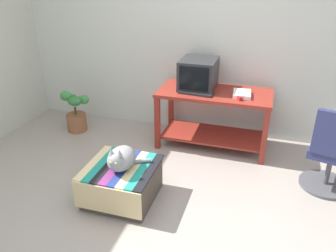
% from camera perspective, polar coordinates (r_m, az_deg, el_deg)
% --- Properties ---
extents(ground_plane, '(14.00, 14.00, 0.00)m').
position_cam_1_polar(ground_plane, '(3.16, -4.24, -15.58)').
color(ground_plane, '#9E9389').
extents(back_wall, '(8.00, 0.10, 2.60)m').
position_cam_1_polar(back_wall, '(4.42, 4.98, 15.31)').
color(back_wall, silver).
rests_on(back_wall, ground_plane).
extents(desk, '(1.34, 0.66, 0.71)m').
position_cam_1_polar(desk, '(4.17, 7.71, 2.84)').
color(desk, maroon).
rests_on(desk, ground_plane).
extents(tv_monitor, '(0.42, 0.49, 0.36)m').
position_cam_1_polar(tv_monitor, '(4.13, 5.12, 8.66)').
color(tv_monitor, '#28282B').
rests_on(tv_monitor, desk).
extents(keyboard, '(0.41, 0.19, 0.02)m').
position_cam_1_polar(keyboard, '(3.98, 4.77, 5.56)').
color(keyboard, black).
rests_on(keyboard, desk).
extents(book, '(0.22, 0.28, 0.04)m').
position_cam_1_polar(book, '(4.00, 12.31, 5.30)').
color(book, white).
rests_on(book, desk).
extents(ottoman_with_blanket, '(0.65, 0.66, 0.36)m').
position_cam_1_polar(ottoman_with_blanket, '(3.34, -7.74, -9.35)').
color(ottoman_with_blanket, '#4C4238').
rests_on(ottoman_with_blanket, ground_plane).
extents(cat, '(0.37, 0.39, 0.27)m').
position_cam_1_polar(cat, '(3.15, -7.90, -5.43)').
color(cat, gray).
rests_on(cat, ottoman_with_blanket).
extents(potted_plant, '(0.45, 0.37, 0.59)m').
position_cam_1_polar(potted_plant, '(4.75, -15.31, 2.31)').
color(potted_plant, brown).
rests_on(potted_plant, ground_plane).
extents(office_chair, '(0.52, 0.52, 0.89)m').
position_cam_1_polar(office_chair, '(3.69, 25.77, -4.53)').
color(office_chair, '#4C4C51').
rests_on(office_chair, ground_plane).
extents(stapler, '(0.09, 0.11, 0.04)m').
position_cam_1_polar(stapler, '(3.88, 11.78, 4.69)').
color(stapler, '#A31E1E').
rests_on(stapler, desk).
extents(pen, '(0.04, 0.14, 0.01)m').
position_cam_1_polar(pen, '(4.03, 12.43, 5.19)').
color(pen, black).
rests_on(pen, desk).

